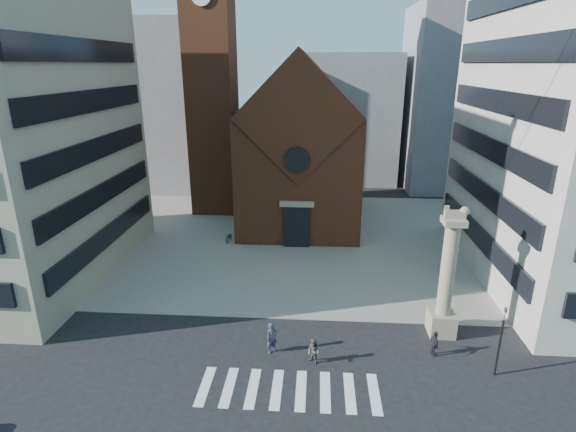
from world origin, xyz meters
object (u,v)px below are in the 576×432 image
(traffic_light, at_px, (500,340))
(pedestrian_1, at_px, (314,352))
(pedestrian_0, at_px, (272,338))
(pedestrian_2, at_px, (435,344))
(lion_column, at_px, (446,285))
(scooter_0, at_px, (229,237))

(traffic_light, distance_m, pedestrian_1, 10.28)
(pedestrian_0, distance_m, pedestrian_2, 9.69)
(lion_column, xyz_separation_m, pedestrian_2, (-1.01, -2.42, -2.65))
(pedestrian_1, height_order, scooter_0, pedestrian_1)
(scooter_0, bearing_deg, pedestrian_2, -40.66)
(pedestrian_2, xyz_separation_m, scooter_0, (-15.70, 17.08, -0.31))
(pedestrian_1, bearing_deg, lion_column, 66.23)
(pedestrian_1, distance_m, pedestrian_2, 7.27)
(pedestrian_0, bearing_deg, pedestrian_2, -34.58)
(pedestrian_0, height_order, pedestrian_1, pedestrian_0)
(lion_column, relative_size, scooter_0, 5.09)
(traffic_light, height_order, pedestrian_1, traffic_light)
(pedestrian_1, relative_size, scooter_0, 0.93)
(pedestrian_1, xyz_separation_m, scooter_0, (-8.53, 18.32, -0.30))
(traffic_light, distance_m, pedestrian_2, 3.70)
(traffic_light, distance_m, pedestrian_0, 12.82)
(pedestrian_0, relative_size, pedestrian_1, 1.23)
(pedestrian_0, xyz_separation_m, scooter_0, (-6.01, 17.38, -0.48))
(pedestrian_0, relative_size, scooter_0, 1.15)
(traffic_light, distance_m, scooter_0, 26.48)
(pedestrian_2, bearing_deg, pedestrian_1, 90.17)
(traffic_light, relative_size, pedestrian_1, 2.70)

